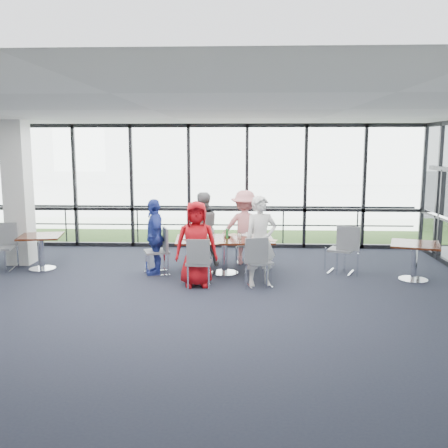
{
  "coord_description": "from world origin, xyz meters",
  "views": [
    {
      "loc": [
        1.43,
        -7.87,
        2.66
      ],
      "look_at": [
        1.03,
        1.95,
        1.1
      ],
      "focal_mm": 40.0,
      "sensor_mm": 36.0,
      "label": 1
    }
  ],
  "objects_px": {
    "side_table_left": "(41,241)",
    "diner_end": "(155,237)",
    "side_table_right": "(415,249)",
    "chair_main_fr": "(246,245)",
    "diner_far_left": "(202,229)",
    "chair_spare_r": "(341,250)",
    "main_table": "(225,244)",
    "chair_main_nl": "(199,263)",
    "diner_near_left": "(196,244)",
    "structural_column": "(18,193)",
    "chair_main_fl": "(200,244)",
    "chair_main_nr": "(259,262)",
    "diner_near_right": "(261,241)",
    "chair_main_end": "(156,252)",
    "diner_far_right": "(245,228)",
    "chair_spare_lb": "(1,248)"
  },
  "relations": [
    {
      "from": "side_table_left",
      "to": "diner_end",
      "type": "distance_m",
      "value": 2.54
    },
    {
      "from": "side_table_right",
      "to": "chair_main_fr",
      "type": "bearing_deg",
      "value": 158.16
    },
    {
      "from": "diner_far_left",
      "to": "chair_spare_r",
      "type": "height_order",
      "value": "diner_far_left"
    },
    {
      "from": "chair_main_fr",
      "to": "chair_spare_r",
      "type": "bearing_deg",
      "value": 147.13
    },
    {
      "from": "side_table_left",
      "to": "main_table",
      "type": "bearing_deg",
      "value": -2.84
    },
    {
      "from": "diner_end",
      "to": "chair_main_fr",
      "type": "height_order",
      "value": "diner_end"
    },
    {
      "from": "chair_main_nl",
      "to": "chair_main_fr",
      "type": "distance_m",
      "value": 2.13
    },
    {
      "from": "diner_near_left",
      "to": "diner_end",
      "type": "distance_m",
      "value": 1.25
    },
    {
      "from": "side_table_right",
      "to": "chair_spare_r",
      "type": "height_order",
      "value": "chair_spare_r"
    },
    {
      "from": "structural_column",
      "to": "side_table_right",
      "type": "xyz_separation_m",
      "value": [
        8.4,
        -1.13,
        -0.96
      ]
    },
    {
      "from": "main_table",
      "to": "chair_main_fl",
      "type": "relative_size",
      "value": 2.4
    },
    {
      "from": "chair_main_nl",
      "to": "chair_main_fl",
      "type": "height_order",
      "value": "chair_main_nl"
    },
    {
      "from": "chair_main_nr",
      "to": "chair_main_fl",
      "type": "distance_m",
      "value": 2.24
    },
    {
      "from": "diner_near_right",
      "to": "chair_main_end",
      "type": "relative_size",
      "value": 1.78
    },
    {
      "from": "diner_far_right",
      "to": "chair_main_fl",
      "type": "height_order",
      "value": "diner_far_right"
    },
    {
      "from": "diner_far_left",
      "to": "chair_spare_r",
      "type": "distance_m",
      "value": 3.04
    },
    {
      "from": "chair_spare_r",
      "to": "chair_main_fl",
      "type": "bearing_deg",
      "value": -171.43
    },
    {
      "from": "diner_near_right",
      "to": "chair_main_nl",
      "type": "distance_m",
      "value": 1.25
    },
    {
      "from": "chair_spare_lb",
      "to": "diner_far_right",
      "type": "bearing_deg",
      "value": 178.57
    },
    {
      "from": "diner_near_right",
      "to": "chair_main_nl",
      "type": "bearing_deg",
      "value": 172.47
    },
    {
      "from": "diner_near_left",
      "to": "diner_near_right",
      "type": "xyz_separation_m",
      "value": [
        1.22,
        0.13,
        0.04
      ]
    },
    {
      "from": "diner_end",
      "to": "chair_spare_lb",
      "type": "xyz_separation_m",
      "value": [
        -3.34,
        0.18,
        -0.3
      ]
    },
    {
      "from": "side_table_right",
      "to": "chair_main_fr",
      "type": "distance_m",
      "value": 3.58
    },
    {
      "from": "main_table",
      "to": "side_table_left",
      "type": "height_order",
      "value": "same"
    },
    {
      "from": "diner_far_left",
      "to": "structural_column",
      "type": "bearing_deg",
      "value": -17.5
    },
    {
      "from": "structural_column",
      "to": "diner_far_left",
      "type": "height_order",
      "value": "structural_column"
    },
    {
      "from": "diner_near_right",
      "to": "chair_spare_r",
      "type": "relative_size",
      "value": 1.71
    },
    {
      "from": "diner_near_right",
      "to": "chair_spare_lb",
      "type": "xyz_separation_m",
      "value": [
        -5.5,
        0.88,
        -0.37
      ]
    },
    {
      "from": "diner_near_right",
      "to": "diner_end",
      "type": "distance_m",
      "value": 2.27
    },
    {
      "from": "diner_near_right",
      "to": "chair_main_nl",
      "type": "relative_size",
      "value": 1.86
    },
    {
      "from": "diner_end",
      "to": "chair_main_fr",
      "type": "relative_size",
      "value": 1.82
    },
    {
      "from": "chair_main_nr",
      "to": "chair_main_fr",
      "type": "distance_m",
      "value": 1.86
    },
    {
      "from": "diner_near_left",
      "to": "main_table",
      "type": "bearing_deg",
      "value": 53.92
    },
    {
      "from": "chair_main_fl",
      "to": "chair_spare_lb",
      "type": "xyz_separation_m",
      "value": [
        -4.19,
        -0.87,
        0.06
      ]
    },
    {
      "from": "side_table_left",
      "to": "diner_far_left",
      "type": "bearing_deg",
      "value": 9.42
    },
    {
      "from": "diner_far_left",
      "to": "diner_end",
      "type": "height_order",
      "value": "diner_far_left"
    },
    {
      "from": "side_table_right",
      "to": "chair_main_nr",
      "type": "distance_m",
      "value": 3.12
    },
    {
      "from": "structural_column",
      "to": "diner_end",
      "type": "height_order",
      "value": "structural_column"
    },
    {
      "from": "diner_near_right",
      "to": "diner_far_right",
      "type": "bearing_deg",
      "value": 83.85
    },
    {
      "from": "diner_near_right",
      "to": "diner_far_right",
      "type": "distance_m",
      "value": 1.73
    },
    {
      "from": "diner_end",
      "to": "chair_main_fl",
      "type": "bearing_deg",
      "value": 123.77
    },
    {
      "from": "chair_main_nl",
      "to": "diner_near_left",
      "type": "bearing_deg",
      "value": 137.34
    },
    {
      "from": "side_table_left",
      "to": "diner_near_left",
      "type": "bearing_deg",
      "value": -18.06
    },
    {
      "from": "chair_main_fl",
      "to": "diner_end",
      "type": "bearing_deg",
      "value": 36.58
    },
    {
      "from": "chair_main_fl",
      "to": "diner_far_left",
      "type": "bearing_deg",
      "value": 92.09
    },
    {
      "from": "main_table",
      "to": "diner_far_right",
      "type": "distance_m",
      "value": 1.01
    },
    {
      "from": "diner_near_right",
      "to": "chair_spare_lb",
      "type": "bearing_deg",
      "value": 154.79
    },
    {
      "from": "side_table_right",
      "to": "chair_spare_lb",
      "type": "bearing_deg",
      "value": 176.95
    },
    {
      "from": "diner_near_right",
      "to": "diner_far_right",
      "type": "height_order",
      "value": "diner_near_right"
    },
    {
      "from": "diner_near_right",
      "to": "chair_spare_r",
      "type": "xyz_separation_m",
      "value": [
        1.71,
        0.95,
        -0.36
      ]
    }
  ]
}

